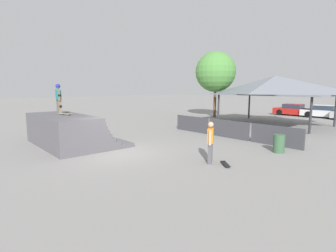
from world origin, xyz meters
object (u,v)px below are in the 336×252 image
(skateboard_on_deck, at_px, (66,114))
(bystander_walking, at_px, (210,140))
(skater_on_deck, at_px, (59,97))
(parked_car_white, at_px, (324,112))
(tree_beside_pavilion, at_px, (216,72))
(skateboard_on_ground, at_px, (225,164))
(trash_bin, at_px, (279,144))
(parked_car_red, at_px, (294,110))

(skateboard_on_deck, bearing_deg, bystander_walking, 5.92)
(skater_on_deck, bearing_deg, parked_car_white, 85.07)
(skateboard_on_deck, relative_size, tree_beside_pavilion, 0.13)
(skateboard_on_ground, height_order, tree_beside_pavilion, tree_beside_pavilion)
(bystander_walking, relative_size, parked_car_white, 0.38)
(skateboard_on_deck, bearing_deg, skater_on_deck, 171.16)
(bystander_walking, bearing_deg, parked_car_white, -27.71)
(skater_on_deck, distance_m, bystander_walking, 8.52)
(tree_beside_pavilion, bearing_deg, bystander_walking, -51.68)
(tree_beside_pavilion, relative_size, trash_bin, 7.79)
(skateboard_on_deck, height_order, parked_car_red, skateboard_on_deck)
(trash_bin, bearing_deg, parked_car_white, 102.54)
(skateboard_on_deck, bearing_deg, trash_bin, 22.35)
(bystander_walking, bearing_deg, skateboard_on_deck, 78.54)
(bystander_walking, height_order, skateboard_on_ground, bystander_walking)
(bystander_walking, xyz_separation_m, parked_car_white, (-2.89, 21.28, -0.33))
(parked_car_red, relative_size, parked_car_white, 0.94)
(tree_beside_pavilion, xyz_separation_m, parked_car_red, (4.58, 7.95, -3.99))
(skater_on_deck, distance_m, trash_bin, 11.38)
(trash_bin, bearing_deg, parked_car_red, 111.57)
(trash_bin, xyz_separation_m, parked_car_white, (-3.90, 17.54, 0.18))
(tree_beside_pavilion, bearing_deg, trash_bin, -39.61)
(skater_on_deck, relative_size, parked_car_white, 0.37)
(trash_bin, bearing_deg, bystander_walking, -105.18)
(tree_beside_pavilion, distance_m, parked_car_red, 10.01)
(skater_on_deck, height_order, parked_car_red, skater_on_deck)
(skater_on_deck, relative_size, parked_car_red, 0.39)
(skater_on_deck, distance_m, tree_beside_pavilion, 16.85)
(bystander_walking, bearing_deg, parked_car_red, -19.91)
(tree_beside_pavilion, distance_m, trash_bin, 15.48)
(skater_on_deck, height_order, parked_car_white, skater_on_deck)
(skateboard_on_deck, relative_size, trash_bin, 0.98)
(skater_on_deck, relative_size, trash_bin, 1.90)
(trash_bin, xyz_separation_m, parked_car_red, (-6.90, 17.46, 0.18))
(skateboard_on_deck, bearing_deg, skateboard_on_ground, 5.21)
(skateboard_on_ground, height_order, parked_car_red, parked_car_red)
(skater_on_deck, relative_size, tree_beside_pavilion, 0.24)
(bystander_walking, height_order, parked_car_white, bystander_walking)
(parked_car_white, bearing_deg, trash_bin, -83.82)
(parked_car_red, bearing_deg, bystander_walking, -76.04)
(trash_bin, bearing_deg, skateboard_on_deck, -139.59)
(bystander_walking, bearing_deg, tree_beside_pavilion, 2.89)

